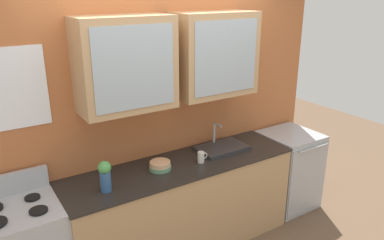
{
  "coord_description": "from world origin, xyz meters",
  "views": [
    {
      "loc": [
        -1.63,
        -2.71,
        2.43
      ],
      "look_at": [
        0.11,
        0.0,
        1.3
      ],
      "focal_mm": 35.43,
      "sensor_mm": 36.0,
      "label": 1
    }
  ],
  "objects": [
    {
      "name": "cup_near_sink",
      "position": [
        0.18,
        -0.06,
        0.94
      ],
      "size": [
        0.1,
        0.06,
        0.1
      ],
      "color": "silver",
      "rests_on": "counter"
    },
    {
      "name": "bowl_stack",
      "position": [
        -0.22,
        0.02,
        0.92
      ],
      "size": [
        0.2,
        0.2,
        0.07
      ],
      "color": "#669972",
      "rests_on": "counter"
    },
    {
      "name": "sink_faucet",
      "position": [
        0.52,
        0.08,
        0.91
      ],
      "size": [
        0.5,
        0.33,
        0.25
      ],
      "color": "#2D2D30",
      "rests_on": "counter"
    },
    {
      "name": "counter",
      "position": [
        0.0,
        0.0,
        0.44
      ],
      "size": [
        2.24,
        0.64,
        0.89
      ],
      "color": "tan",
      "rests_on": "ground_plane"
    },
    {
      "name": "dishwasher",
      "position": [
        1.43,
        -0.0,
        0.44
      ],
      "size": [
        0.58,
        0.62,
        0.89
      ],
      "color": "#ADAFB5",
      "rests_on": "ground_plane"
    },
    {
      "name": "back_wall_unit",
      "position": [
        -0.0,
        0.29,
        1.48
      ],
      "size": [
        3.61,
        0.47,
        2.61
      ],
      "color": "#B76638",
      "rests_on": "ground_plane"
    },
    {
      "name": "vase",
      "position": [
        -0.76,
        -0.09,
        1.03
      ],
      "size": [
        0.1,
        0.1,
        0.26
      ],
      "color": "#33598C",
      "rests_on": "counter"
    }
  ]
}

